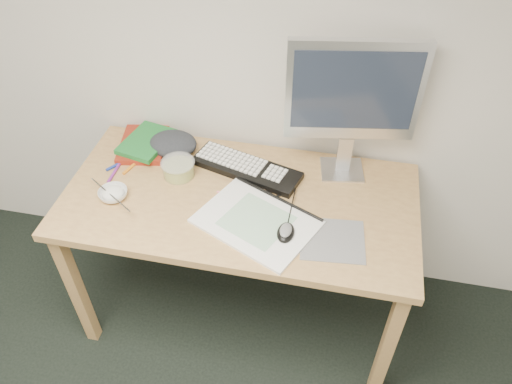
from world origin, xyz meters
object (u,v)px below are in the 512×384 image
monitor (353,95)px  rice_bowl (113,194)px  desk (240,212)px  sketchpad (256,222)px  keyboard (247,168)px

monitor → rice_bowl: bearing=-167.8°
desk → sketchpad: 0.18m
desk → monitor: bearing=32.7°
monitor → sketchpad: bearing=-137.7°
sketchpad → keyboard: (-0.10, 0.29, 0.01)m
desk → sketchpad: sketchpad is taller
monitor → rice_bowl: size_ratio=5.12×
sketchpad → rice_bowl: size_ratio=3.69×
desk → monitor: (0.38, 0.25, 0.45)m
desk → sketchpad: bearing=-52.1°
keyboard → monitor: bearing=28.4°
sketchpad → keyboard: size_ratio=0.92×
keyboard → rice_bowl: size_ratio=4.02×
desk → keyboard: size_ratio=3.04×
sketchpad → rice_bowl: rice_bowl is taller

